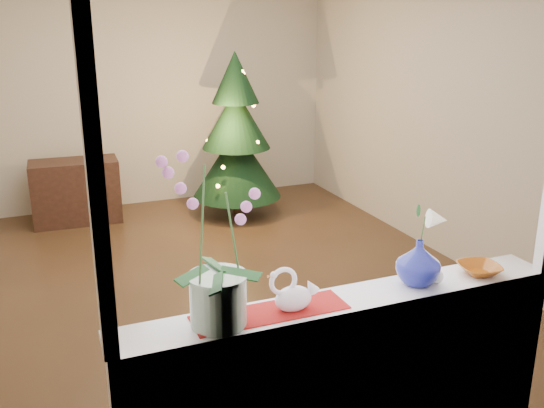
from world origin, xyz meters
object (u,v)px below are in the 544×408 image
at_px(blue_vase, 419,259).
at_px(side_table, 76,192).
at_px(amber_dish, 479,270).
at_px(xmas_tree, 236,135).
at_px(swan, 293,289).
at_px(paperweight, 436,276).
at_px(orchid_pot, 216,241).

height_order(blue_vase, side_table, blue_vase).
bearing_deg(amber_dish, xmas_tree, 88.49).
bearing_deg(xmas_tree, swan, -105.73).
relative_size(blue_vase, amber_dish, 1.48).
height_order(paperweight, xmas_tree, xmas_tree).
bearing_deg(side_table, paperweight, -70.58).
bearing_deg(swan, amber_dish, -1.61).
relative_size(swan, paperweight, 3.32).
height_order(swan, amber_dish, swan).
height_order(blue_vase, paperweight, blue_vase).
relative_size(orchid_pot, amber_dish, 4.32).
relative_size(xmas_tree, side_table, 1.99).
bearing_deg(swan, xmas_tree, 72.66).
distance_m(amber_dish, side_table, 4.75).
height_order(paperweight, side_table, paperweight).
height_order(orchid_pot, paperweight, orchid_pot).
bearing_deg(xmas_tree, amber_dish, -91.51).
bearing_deg(xmas_tree, side_table, 167.11).
bearing_deg(side_table, blue_vase, -71.51).
distance_m(paperweight, xmas_tree, 4.07).
relative_size(orchid_pot, blue_vase, 2.92).
height_order(amber_dish, side_table, amber_dish).
height_order(swan, side_table, swan).
relative_size(swan, side_table, 0.26).
distance_m(swan, paperweight, 0.76).
bearing_deg(side_table, orchid_pot, -84.34).
xyz_separation_m(blue_vase, side_table, (-1.25, 4.41, -0.71)).
distance_m(amber_dish, xmas_tree, 4.04).
bearing_deg(blue_vase, orchid_pot, -178.78).
distance_m(swan, amber_dish, 1.03).
relative_size(amber_dish, side_table, 0.19).
bearing_deg(amber_dish, paperweight, -177.91).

